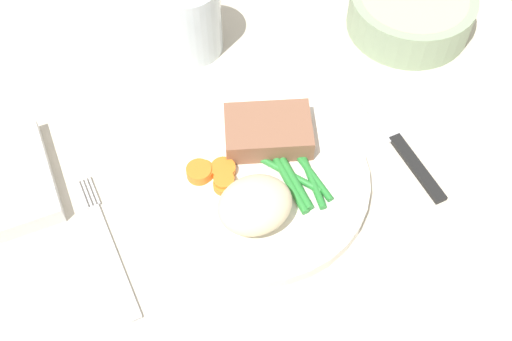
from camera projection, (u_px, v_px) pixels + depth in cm
name	position (u px, v px, depth cm)	size (l,w,h in cm)	color
dining_table	(236.00, 208.00, 64.51)	(120.00, 90.00, 2.00)	beige
dinner_plate	(256.00, 180.00, 64.23)	(23.08, 23.08, 1.60)	white
meat_portion	(268.00, 131.00, 65.00)	(8.87, 6.06, 2.65)	#936047
mashed_potatoes	(255.00, 205.00, 59.19)	(7.24, 6.11, 4.36)	beige
carrot_slices	(212.00, 175.00, 63.00)	(4.63, 4.67, 1.20)	orange
green_beans	(298.00, 178.00, 62.98)	(5.28, 8.47, 0.85)	#2D8C38
fork	(109.00, 245.00, 60.85)	(1.44, 16.60, 0.40)	silver
knife	(390.00, 132.00, 68.37)	(1.70, 20.50, 0.64)	black
water_glass	(190.00, 22.00, 72.39)	(7.29, 7.29, 9.19)	silver
salad_bowl	(411.00, 9.00, 75.32)	(14.87, 14.87, 4.83)	#99B28C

